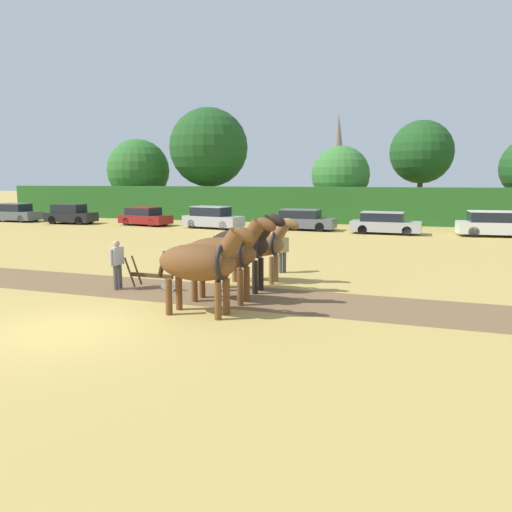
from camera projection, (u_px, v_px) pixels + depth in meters
ground_plane at (62, 330)px, 11.69m from camera, size 240.00×240.00×0.00m
plowed_furrow_strip at (97, 285)px, 16.75m from camera, size 32.43×4.11×0.01m
hedgerow at (313, 205)px, 40.86m from camera, size 57.76×1.87×2.91m
tree_far_left at (138, 170)px, 48.74m from camera, size 6.01×6.01×7.41m
tree_left at (209, 148)px, 46.20m from camera, size 7.25×7.25×10.07m
tree_center_left at (341, 175)px, 42.77m from camera, size 4.96×4.96×6.37m
tree_center at (422, 152)px, 42.55m from camera, size 5.35×5.35×8.51m
church_spire at (338, 155)px, 82.60m from camera, size 2.20×2.20×14.29m
draft_horse_lead_left at (201, 263)px, 12.81m from camera, size 2.82×1.08×2.42m
draft_horse_lead_right at (224, 253)px, 14.21m from camera, size 2.92×1.03×2.55m
draft_horse_trail_left at (243, 245)px, 15.61m from camera, size 2.62×1.09×2.54m
draft_horse_trail_right at (258, 244)px, 17.03m from camera, size 2.73×0.97×2.32m
plow at (155, 280)px, 15.97m from camera, size 1.74×0.47×1.13m
farmer_at_plow at (117, 261)px, 15.94m from camera, size 0.25×0.64×1.59m
farmer_beside_team at (283, 250)px, 18.81m from camera, size 0.41×0.55×1.55m
parked_car_far_left at (16, 213)px, 41.97m from camera, size 4.08×1.92×1.53m
parked_car_left at (71, 214)px, 39.89m from camera, size 3.92×2.07×1.55m
parked_car_center_left at (145, 217)px, 38.37m from camera, size 4.32×2.51×1.41m
parked_car_center at (212, 218)px, 36.00m from camera, size 4.59×2.56×1.59m
parked_car_center_right at (302, 220)px, 34.90m from camera, size 4.54×2.05×1.45m
parked_car_right at (385, 223)px, 32.41m from camera, size 4.52×1.95×1.43m
parked_car_far_right at (494, 224)px, 30.88m from camera, size 4.51×2.11×1.58m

